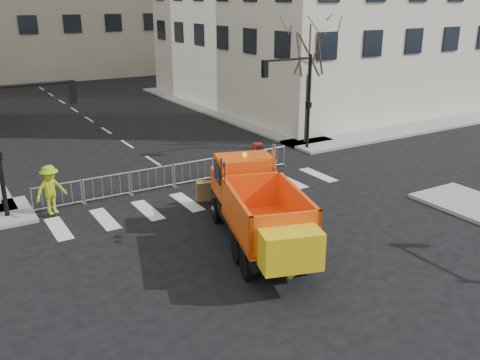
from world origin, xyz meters
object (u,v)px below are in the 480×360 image
cop_a (246,175)px  worker (51,190)px  plow_truck (258,207)px  cop_b (232,183)px  cop_c (252,172)px  newspaper_box (258,154)px

cop_a → worker: size_ratio=0.88×
plow_truck → cop_b: bearing=-0.6°
plow_truck → worker: bearing=57.4°
cop_c → cop_b: bearing=-11.8°
cop_b → cop_c: size_ratio=1.07×
worker → newspaper_box: 10.72m
cop_c → worker: size_ratio=0.92×
cop_a → newspaper_box: 4.00m
cop_b → cop_c: bearing=-133.3°
cop_c → newspaper_box: (2.26, 3.00, -0.22)m
worker → cop_b: bearing=-37.9°
worker → newspaper_box: size_ratio=1.82×
plow_truck → cop_c: bearing=-13.1°
cop_a → worker: 8.23m
plow_truck → cop_a: plow_truck is taller
cop_a → newspaper_box: bearing=-174.0°
plow_truck → cop_c: (2.82, 4.88, -0.57)m
cop_a → cop_c: 0.32m
cop_b → worker: bearing=-6.2°
cop_a → newspaper_box: size_ratio=1.60×
plow_truck → cop_b: 4.11m
newspaper_box → plow_truck: bearing=-103.6°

